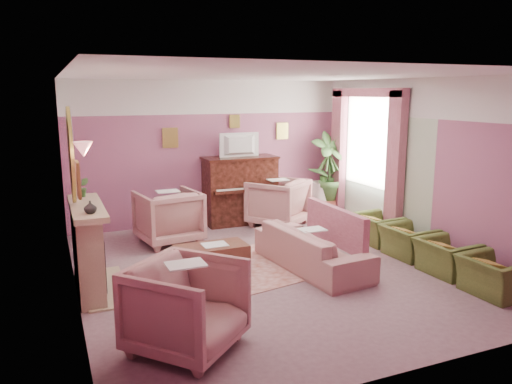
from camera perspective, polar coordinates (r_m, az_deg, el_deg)
name	(u,v)px	position (r m, az deg, el deg)	size (l,w,h in m)	color
floor	(274,269)	(7.48, 2.07, -8.75)	(5.50, 6.00, 0.01)	slate
ceiling	(275,75)	(7.03, 2.24, 13.23)	(5.50, 6.00, 0.01)	white
wall_back	(210,152)	(9.89, -5.24, 4.52)	(5.50, 0.02, 2.80)	#7F4C72
wall_front	(418,227)	(4.64, 18.06, -3.82)	(5.50, 0.02, 2.80)	#7F4C72
wall_left	(70,190)	(6.47, -20.50, 0.21)	(0.02, 6.00, 2.80)	#7F4C72
wall_right	(427,165)	(8.64, 18.94, 2.96)	(0.02, 6.00, 2.80)	#7F4C72
picture_rail_band	(209,97)	(9.81, -5.34, 10.76)	(5.50, 0.01, 0.65)	white
stripe_panel	(377,173)	(9.67, 13.64, 2.15)	(0.01, 3.00, 2.15)	#ACBCA1
fireplace_surround	(87,251)	(6.87, -18.75, -6.35)	(0.30, 1.40, 1.10)	tan
fireplace_inset	(96,261)	(6.93, -17.84, -7.47)	(0.18, 0.72, 0.68)	black
fire_ember	(100,273)	(6.99, -17.42, -8.84)	(0.06, 0.54, 0.10)	#E34E28
mantel_shelf	(87,208)	(6.73, -18.80, -1.70)	(0.40, 1.55, 0.07)	tan
hearth	(105,287)	(7.07, -16.83, -10.38)	(0.55, 1.50, 0.02)	tan
mirror_frame	(71,155)	(6.61, -20.39, 3.96)	(0.04, 0.72, 1.20)	#B7A849
mirror_glass	(73,155)	(6.61, -20.17, 3.98)	(0.01, 0.60, 1.06)	white
sconce_shade	(83,149)	(5.55, -19.14, 4.63)	(0.20, 0.20, 0.16)	pink
piano	(240,191)	(9.87, -1.83, 0.14)	(1.40, 0.60, 1.30)	#381811
piano_keyshelf	(247,190)	(9.54, -1.08, 0.18)	(1.30, 0.12, 0.06)	#381811
piano_keys	(247,188)	(9.53, -1.08, 0.41)	(1.20, 0.08, 0.02)	silver
piano_top	(240,158)	(9.77, -1.86, 3.94)	(1.45, 0.65, 0.04)	#381811
television	(241,143)	(9.69, -1.76, 5.61)	(0.80, 0.12, 0.48)	black
print_back_left	(170,138)	(9.61, -9.78, 6.12)	(0.30, 0.03, 0.38)	#B7A849
print_back_right	(282,131)	(10.39, 3.01, 6.98)	(0.26, 0.03, 0.34)	#B7A849
print_back_mid	(235,121)	(9.96, -2.47, 8.07)	(0.22, 0.03, 0.26)	#B7A849
print_left_wall	(78,180)	(5.24, -19.66, 1.35)	(0.03, 0.28, 0.36)	#B7A849
window_blind	(369,139)	(9.78, 12.78, 5.97)	(0.03, 1.40, 1.80)	beige
curtain_left	(395,166)	(9.05, 15.64, 2.87)	(0.16, 0.34, 2.60)	#A05567
curtain_right	(339,154)	(10.53, 9.42, 4.28)	(0.16, 0.34, 2.60)	#A05567
pelmet	(367,93)	(9.69, 12.61, 11.03)	(0.16, 2.20, 0.16)	#A05567
mantel_plant	(83,187)	(7.24, -19.15, 0.54)	(0.16, 0.16, 0.28)	#3A652F
mantel_vase	(90,207)	(6.22, -18.42, -1.67)	(0.16, 0.16, 0.16)	white
area_rug	(221,273)	(7.29, -3.98, -9.25)	(2.50, 1.80, 0.01)	tan
coffee_table	(212,261)	(7.16, -5.09, -7.81)	(1.00, 0.50, 0.45)	#582F22
table_paper	(215,245)	(7.10, -4.74, -6.01)	(0.35, 0.28, 0.01)	silver
sofa	(312,241)	(7.42, 6.40, -5.57)	(0.69, 2.06, 0.83)	tan
sofa_throw	(336,226)	(7.57, 9.08, -3.87)	(0.10, 1.56, 0.57)	#A05567
floral_armchair_left	(168,214)	(8.73, -9.98, -2.47)	(0.98, 0.98, 1.02)	tan
floral_armchair_right	(278,200)	(9.70, 2.52, -0.91)	(0.98, 0.98, 1.02)	tan
floral_armchair_front	(187,302)	(5.14, -7.93, -12.35)	(0.98, 0.98, 1.02)	tan
olive_chair_a	(494,270)	(7.13, 25.55, -8.05)	(0.54, 0.77, 0.67)	#4E6028
olive_chair_b	(447,252)	(7.67, 20.97, -6.37)	(0.54, 0.77, 0.67)	#4E6028
olive_chair_c	(409,236)	(8.24, 17.04, -4.88)	(0.54, 0.77, 0.67)	#4E6028
olive_chair_d	(377,224)	(8.86, 13.66, -3.58)	(0.54, 0.77, 0.67)	#4E6028
side_table	(324,198)	(10.71, 7.73, -0.71)	(0.52, 0.52, 0.70)	white
side_plant_big	(324,174)	(10.62, 7.80, 2.04)	(0.30, 0.30, 0.34)	#3A652F
side_plant_small	(332,176)	(10.60, 8.63, 1.83)	(0.16, 0.16, 0.28)	#3A652F
palm_pot	(327,208)	(10.61, 8.15, -1.83)	(0.34, 0.34, 0.34)	brown
palm_plant	(329,166)	(10.44, 8.29, 2.93)	(0.76, 0.76, 1.44)	#3A652F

